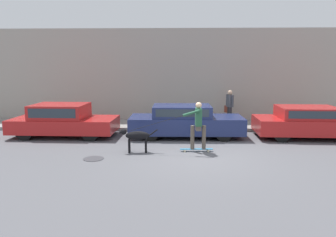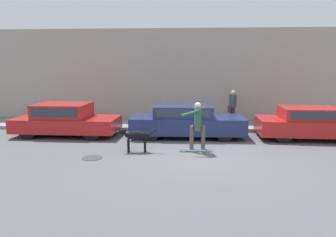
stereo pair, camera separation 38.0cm
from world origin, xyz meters
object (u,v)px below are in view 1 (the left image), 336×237
parked_car_2 (310,122)px  dog (136,136)px  skateboarder (198,124)px  parked_car_1 (185,122)px  pedestrian_with_bag (229,105)px  parked_car_0 (64,121)px

parked_car_2 → dog: size_ratio=3.48×
skateboarder → dog: bearing=1.5°
parked_car_1 → pedestrian_with_bag: (2.05, 2.36, 0.36)m
parked_car_2 → skateboarder: bearing=-151.8°
pedestrian_with_bag → parked_car_2: bearing=-63.4°
dog → skateboarder: 2.00m
parked_car_0 → skateboarder: skateboarder is taller
parked_car_2 → dog: (-6.36, -2.35, -0.07)m
parked_car_2 → pedestrian_with_bag: 3.61m
parked_car_0 → dog: 3.94m
parked_car_0 → pedestrian_with_bag: (6.80, 2.35, 0.36)m
parked_car_0 → parked_car_2: bearing=1.1°
parked_car_0 → parked_car_2: (9.52, 0.00, -0.02)m
dog → skateboarder: bearing=179.3°
parked_car_1 → skateboarder: size_ratio=1.53×
parked_car_2 → dog: parked_car_2 is taller
dog → skateboarder: (1.96, 0.17, 0.39)m
parked_car_2 → parked_car_1: bearing=-178.2°
parked_car_1 → dog: bearing=-125.1°
parked_car_0 → parked_car_1: bearing=1.1°
parked_car_1 → skateboarder: (0.36, -2.18, 0.31)m
parked_car_0 → skateboarder: (5.12, -2.18, 0.30)m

